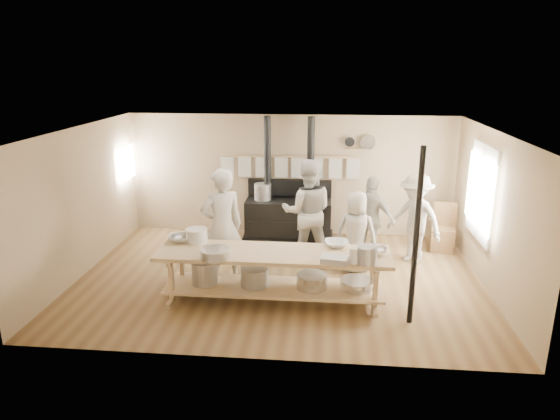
{
  "coord_description": "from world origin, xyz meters",
  "views": [
    {
      "loc": [
        0.78,
        -8.04,
        3.66
      ],
      "look_at": [
        -0.0,
        0.2,
        1.2
      ],
      "focal_mm": 32.0,
      "sensor_mm": 36.0,
      "label": 1
    }
  ],
  "objects": [
    {
      "name": "bucket_galv",
      "position": [
        1.4,
        -1.23,
        0.98
      ],
      "size": [
        0.3,
        0.3,
        0.26
      ],
      "primitive_type": "cylinder",
      "rotation": [
        0.0,
        0.0,
        -0.03
      ],
      "color": "gray",
      "rests_on": "prep_table"
    },
    {
      "name": "bowl_steel_b",
      "position": [
        1.55,
        -0.86,
        0.91
      ],
      "size": [
        0.37,
        0.37,
        0.11
      ],
      "primitive_type": "imported",
      "rotation": [
        0.0,
        0.0,
        3.13
      ],
      "color": "silver",
      "rests_on": "prep_table"
    },
    {
      "name": "stove",
      "position": [
        -0.01,
        2.12,
        0.52
      ],
      "size": [
        1.9,
        0.75,
        2.6
      ],
      "color": "black",
      "rests_on": "ground"
    },
    {
      "name": "window_right",
      "position": [
        3.47,
        0.6,
        1.5
      ],
      "size": [
        0.09,
        1.5,
        1.65
      ],
      "color": "beige",
      "rests_on": "ground"
    },
    {
      "name": "cook_right",
      "position": [
        1.65,
        1.08,
        0.81
      ],
      "size": [
        1.02,
        0.83,
        1.62
      ],
      "primitive_type": "imported",
      "rotation": [
        0.0,
        0.0,
        2.6
      ],
      "color": "beige",
      "rests_on": "ground"
    },
    {
      "name": "left_opening",
      "position": [
        -3.45,
        2.0,
        1.6
      ],
      "size": [
        0.0,
        0.9,
        0.9
      ],
      "color": "white",
      "rests_on": "ground"
    },
    {
      "name": "pitcher",
      "position": [
        1.21,
        -1.23,
        0.97
      ],
      "size": [
        0.17,
        0.17,
        0.23
      ],
      "primitive_type": "cylinder",
      "rotation": [
        0.0,
        0.0,
        -0.18
      ],
      "color": "white",
      "rests_on": "prep_table"
    },
    {
      "name": "chair",
      "position": [
        3.15,
        1.67,
        0.28
      ],
      "size": [
        0.54,
        0.54,
        0.96
      ],
      "rotation": [
        0.0,
        0.0,
        -0.22
      ],
      "color": "brown",
      "rests_on": "ground"
    },
    {
      "name": "room_shell",
      "position": [
        0.0,
        0.0,
        1.62
      ],
      "size": [
        7.0,
        7.0,
        7.0
      ],
      "color": "tan",
      "rests_on": "ground"
    },
    {
      "name": "support_post",
      "position": [
        2.05,
        -1.35,
        1.3
      ],
      "size": [
        0.08,
        0.08,
        2.6
      ],
      "primitive_type": "cylinder",
      "color": "black",
      "rests_on": "ground"
    },
    {
      "name": "roasting_pan",
      "position": [
        0.93,
        -1.23,
        0.89
      ],
      "size": [
        0.42,
        0.31,
        0.09
      ],
      "primitive_type": "cube",
      "rotation": [
        0.0,
        0.0,
        -0.15
      ],
      "color": "#B2B2B7",
      "rests_on": "prep_table"
    },
    {
      "name": "towel_rail",
      "position": [
        -0.0,
        2.4,
        1.55
      ],
      "size": [
        3.0,
        0.04,
        0.47
      ],
      "color": "tan",
      "rests_on": "ground"
    },
    {
      "name": "cook_by_window",
      "position": [
        2.45,
        1.01,
        0.86
      ],
      "size": [
        1.25,
        1.21,
        1.71
      ],
      "primitive_type": "imported",
      "rotation": [
        0.0,
        0.0,
        -0.73
      ],
      "color": "beige",
      "rests_on": "ground"
    },
    {
      "name": "bowl_white_b",
      "position": [
        0.98,
        -0.57,
        0.9
      ],
      "size": [
        0.41,
        0.41,
        0.09
      ],
      "primitive_type": "imported",
      "rotation": [
        0.0,
        0.0,
        1.66
      ],
      "color": "white",
      "rests_on": "prep_table"
    },
    {
      "name": "deep_bowl_enamel",
      "position": [
        -1.29,
        -0.57,
        0.96
      ],
      "size": [
        0.39,
        0.39,
        0.22
      ],
      "primitive_type": "cylinder",
      "rotation": [
        0.0,
        0.0,
        -0.11
      ],
      "color": "white",
      "rests_on": "prep_table"
    },
    {
      "name": "mixing_bowl_large",
      "position": [
        -0.84,
        -1.23,
        0.92
      ],
      "size": [
        0.44,
        0.44,
        0.14
      ],
      "primitive_type": "cylinder",
      "rotation": [
        0.0,
        0.0,
        -0.0
      ],
      "color": "silver",
      "rests_on": "prep_table"
    },
    {
      "name": "bowl_white_a",
      "position": [
        -1.55,
        -0.57,
        0.9
      ],
      "size": [
        0.51,
        0.51,
        0.1
      ],
      "primitive_type": "imported",
      "rotation": [
        0.0,
        0.0,
        0.28
      ],
      "color": "white",
      "rests_on": "prep_table"
    },
    {
      "name": "prep_table",
      "position": [
        -0.01,
        -0.9,
        0.52
      ],
      "size": [
        3.6,
        0.9,
        0.85
      ],
      "color": "tan",
      "rests_on": "ground"
    },
    {
      "name": "bowl_steel_a",
      "position": [
        -1.55,
        -0.57,
        0.9
      ],
      "size": [
        0.46,
        0.46,
        0.1
      ],
      "primitive_type": "imported",
      "rotation": [
        0.0,
        0.0,
        0.75
      ],
      "color": "silver",
      "rests_on": "prep_table"
    },
    {
      "name": "cook_far_left",
      "position": [
        -0.94,
        -0.21,
        1.0
      ],
      "size": [
        0.87,
        0.78,
        2.0
      ],
      "primitive_type": "imported",
      "rotation": [
        0.0,
        0.0,
        3.66
      ],
      "color": "beige",
      "rests_on": "ground"
    },
    {
      "name": "back_wall_shelf",
      "position": [
        1.46,
        2.43,
        2.0
      ],
      "size": [
        0.63,
        0.14,
        0.32
      ],
      "color": "tan",
      "rests_on": "ground"
    },
    {
      "name": "cook_left",
      "position": [
        0.45,
        0.81,
        0.99
      ],
      "size": [
        1.0,
        0.8,
        1.98
      ],
      "primitive_type": "imported",
      "rotation": [
        0.0,
        0.0,
        3.19
      ],
      "color": "beige",
      "rests_on": "ground"
    },
    {
      "name": "ground",
      "position": [
        0.0,
        0.0,
        0.0
      ],
      "size": [
        7.0,
        7.0,
        0.0
      ],
      "primitive_type": "plane",
      "color": "brown",
      "rests_on": "ground"
    },
    {
      "name": "cook_center",
      "position": [
        1.33,
        0.42,
        0.75
      ],
      "size": [
        0.81,
        0.62,
        1.5
      ],
      "primitive_type": "imported",
      "rotation": [
        0.0,
        0.0,
        2.94
      ],
      "color": "beige",
      "rests_on": "ground"
    }
  ]
}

